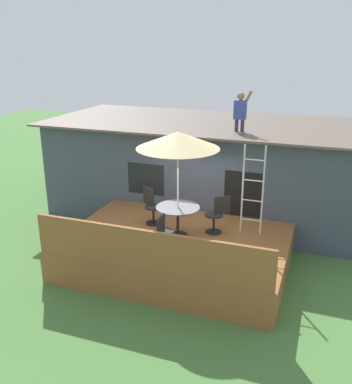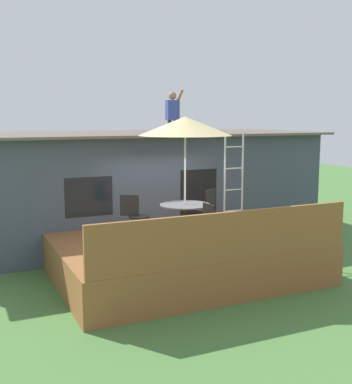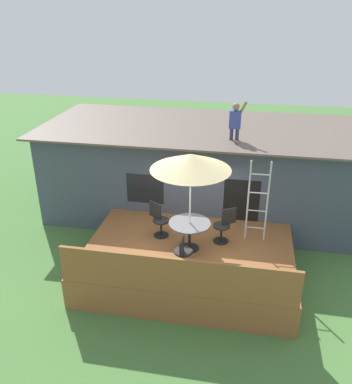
% 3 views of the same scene
% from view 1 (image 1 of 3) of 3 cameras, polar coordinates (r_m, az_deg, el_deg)
% --- Properties ---
extents(ground_plane, '(40.00, 40.00, 0.00)m').
position_cam_1_polar(ground_plane, '(10.90, 0.39, -9.34)').
color(ground_plane, '#477538').
extents(house, '(10.50, 4.50, 2.92)m').
position_cam_1_polar(house, '(13.55, 5.50, 3.10)').
color(house, '#424C5B').
rests_on(house, ground).
extents(deck, '(5.23, 3.92, 0.80)m').
position_cam_1_polar(deck, '(10.72, 0.39, -7.47)').
color(deck, brown).
rests_on(deck, ground).
extents(deck_railing, '(5.13, 0.08, 0.90)m').
position_cam_1_polar(deck_railing, '(8.75, -3.82, -7.79)').
color(deck_railing, brown).
rests_on(deck_railing, deck).
extents(patio_table, '(1.04, 1.04, 0.74)m').
position_cam_1_polar(patio_table, '(10.20, 0.24, -2.83)').
color(patio_table, black).
rests_on(patio_table, deck).
extents(patio_umbrella, '(1.90, 1.90, 2.54)m').
position_cam_1_polar(patio_umbrella, '(9.67, 0.26, 6.88)').
color(patio_umbrella, silver).
rests_on(patio_umbrella, deck).
extents(step_ladder, '(0.52, 0.04, 2.20)m').
position_cam_1_polar(step_ladder, '(10.32, 10.12, 0.18)').
color(step_ladder, silver).
rests_on(step_ladder, deck).
extents(person_figure, '(0.47, 0.20, 1.11)m').
position_cam_1_polar(person_figure, '(11.79, 8.56, 10.80)').
color(person_figure, '#33384C').
rests_on(person_figure, house).
extents(patio_chair_left, '(0.58, 0.44, 0.92)m').
position_cam_1_polar(patio_chair_left, '(11.00, -3.25, -1.88)').
color(patio_chair_left, black).
rests_on(patio_chair_left, deck).
extents(patio_chair_right, '(0.57, 0.45, 0.92)m').
position_cam_1_polar(patio_chair_right, '(10.50, 5.44, -3.02)').
color(patio_chair_right, black).
rests_on(patio_chair_right, deck).
extents(patio_chair_near, '(0.44, 0.62, 0.92)m').
position_cam_1_polar(patio_chair_near, '(9.46, -1.72, -5.54)').
color(patio_chair_near, black).
rests_on(patio_chair_near, deck).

